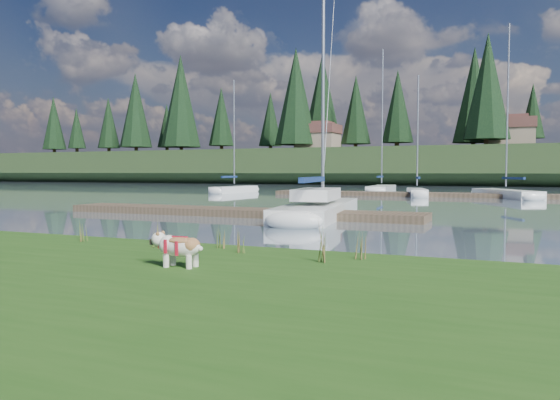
% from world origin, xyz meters
% --- Properties ---
extents(ground, '(200.00, 200.00, 0.00)m').
position_xyz_m(ground, '(0.00, 30.00, 0.00)').
color(ground, slate).
rests_on(ground, ground).
extents(ridge, '(200.00, 20.00, 5.00)m').
position_xyz_m(ridge, '(0.00, 73.00, 2.50)').
color(ridge, '#1F3117').
rests_on(ridge, ground).
extents(bulldog, '(0.90, 0.41, 0.54)m').
position_xyz_m(bulldog, '(2.08, -4.10, 0.69)').
color(bulldog, silver).
rests_on(bulldog, bank).
extents(sailboat_main, '(3.58, 10.50, 14.68)m').
position_xyz_m(sailboat_main, '(-0.61, 10.53, 0.42)').
color(sailboat_main, white).
rests_on(sailboat_main, ground).
extents(dock_near, '(16.00, 2.00, 0.30)m').
position_xyz_m(dock_near, '(-4.00, 9.00, 0.15)').
color(dock_near, '#4C3D2C').
rests_on(dock_near, ground).
extents(dock_far, '(26.00, 2.20, 0.30)m').
position_xyz_m(dock_far, '(2.00, 30.00, 0.15)').
color(dock_far, '#4C3D2C').
rests_on(dock_far, ground).
extents(sailboat_bg_0, '(1.77, 6.78, 9.87)m').
position_xyz_m(sailboat_bg_0, '(-15.65, 31.17, 0.33)').
color(sailboat_bg_0, white).
rests_on(sailboat_bg_0, ground).
extents(sailboat_bg_1, '(2.53, 8.88, 12.98)m').
position_xyz_m(sailboat_bg_1, '(-4.50, 38.69, 0.33)').
color(sailboat_bg_1, white).
rests_on(sailboat_bg_1, ground).
extents(sailboat_bg_2, '(2.57, 6.04, 9.15)m').
position_xyz_m(sailboat_bg_2, '(-0.11, 30.81, 0.33)').
color(sailboat_bg_2, white).
rests_on(sailboat_bg_2, ground).
extents(sailboat_bg_3, '(5.43, 8.19, 12.31)m').
position_xyz_m(sailboat_bg_3, '(5.84, 31.05, 0.32)').
color(sailboat_bg_3, white).
rests_on(sailboat_bg_3, ground).
extents(weed_0, '(0.17, 0.14, 0.55)m').
position_xyz_m(weed_0, '(0.46, -2.48, 0.58)').
color(weed_0, '#475B23').
rests_on(weed_0, bank).
extents(weed_1, '(0.17, 0.14, 0.51)m').
position_xyz_m(weed_1, '(1.65, -2.01, 0.56)').
color(weed_1, '#475B23').
rests_on(weed_1, bank).
extents(weed_2, '(0.17, 0.14, 0.78)m').
position_xyz_m(weed_2, '(4.07, -2.80, 0.68)').
color(weed_2, '#475B23').
rests_on(weed_2, bank).
extents(weed_3, '(0.17, 0.14, 0.48)m').
position_xyz_m(weed_3, '(-1.63, -2.30, 0.55)').
color(weed_3, '#475B23').
rests_on(weed_3, bank).
extents(weed_4, '(0.17, 0.14, 0.49)m').
position_xyz_m(weed_4, '(2.27, -2.39, 0.55)').
color(weed_4, '#475B23').
rests_on(weed_4, bank).
extents(weed_5, '(0.17, 0.14, 0.65)m').
position_xyz_m(weed_5, '(4.54, -2.24, 0.62)').
color(weed_5, '#475B23').
rests_on(weed_5, bank).
extents(mud_lip, '(60.00, 0.50, 0.14)m').
position_xyz_m(mud_lip, '(0.00, -1.60, 0.07)').
color(mud_lip, '#33281C').
rests_on(mud_lip, ground).
extents(conifer_0, '(5.72, 5.72, 14.15)m').
position_xyz_m(conifer_0, '(-55.00, 67.00, 12.64)').
color(conifer_0, '#382619').
rests_on(conifer_0, ridge).
extents(conifer_1, '(4.40, 4.40, 11.30)m').
position_xyz_m(conifer_1, '(-40.00, 71.00, 11.28)').
color(conifer_1, '#382619').
rests_on(conifer_1, ridge).
extents(conifer_2, '(6.60, 6.60, 16.05)m').
position_xyz_m(conifer_2, '(-25.00, 68.00, 13.54)').
color(conifer_2, '#382619').
rests_on(conifer_2, ridge).
extents(conifer_3, '(4.84, 4.84, 12.25)m').
position_xyz_m(conifer_3, '(-10.00, 72.00, 11.74)').
color(conifer_3, '#382619').
rests_on(conifer_3, ridge).
extents(conifer_4, '(6.16, 6.16, 15.10)m').
position_xyz_m(conifer_4, '(3.00, 66.00, 13.09)').
color(conifer_4, '#382619').
rests_on(conifer_4, ridge).
extents(house_0, '(6.30, 5.30, 4.65)m').
position_xyz_m(house_0, '(-22.00, 70.00, 7.31)').
color(house_0, gray).
rests_on(house_0, ridge).
extents(house_1, '(6.30, 5.30, 4.65)m').
position_xyz_m(house_1, '(6.00, 71.00, 7.31)').
color(house_1, gray).
rests_on(house_1, ridge).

